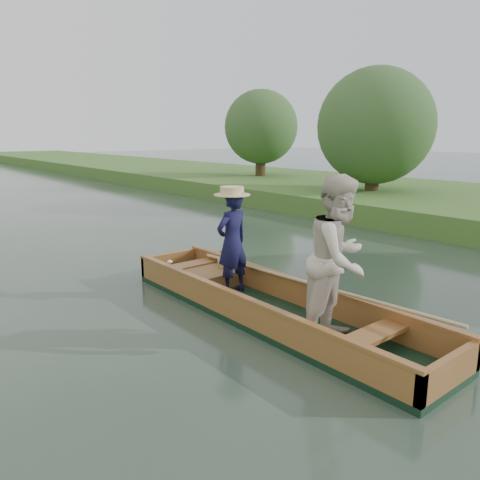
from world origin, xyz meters
TOP-DOWN VIEW (x-y plane):
  - ground at (0.00, 0.00)m, footprint 120.00×120.00m
  - trees_far at (-0.22, 8.27)m, footprint 22.83×11.43m
  - punt at (0.04, -0.29)m, footprint 1.12×5.00m

SIDE VIEW (x-z plane):
  - ground at x=0.00m, z-range 0.00..0.00m
  - punt at x=0.04m, z-range -0.31..1.65m
  - trees_far at x=-0.22m, z-range 0.34..4.79m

